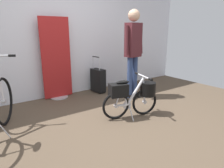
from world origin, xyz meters
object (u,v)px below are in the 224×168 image
object	(u,v)px
visitor_near_wall	(133,48)
rolling_suitcase	(98,80)
folding_bike_foreground	(133,95)
floor_banner_stand	(57,63)

from	to	relation	value
visitor_near_wall	rolling_suitcase	xyz separation A→B (m)	(-0.42, 0.70, -0.75)
folding_bike_foreground	rolling_suitcase	world-z (taller)	rolling_suitcase
folding_bike_foreground	rolling_suitcase	xyz separation A→B (m)	(0.22, 1.48, -0.10)
visitor_near_wall	rolling_suitcase	distance (m)	1.11
floor_banner_stand	rolling_suitcase	bearing A→B (deg)	-9.73
floor_banner_stand	rolling_suitcase	world-z (taller)	floor_banner_stand
floor_banner_stand	visitor_near_wall	size ratio (longest dim) A/B	0.92
visitor_near_wall	floor_banner_stand	bearing A→B (deg)	146.79
folding_bike_foreground	rolling_suitcase	bearing A→B (deg)	81.48
folding_bike_foreground	visitor_near_wall	xyz separation A→B (m)	(0.64, 0.78, 0.66)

